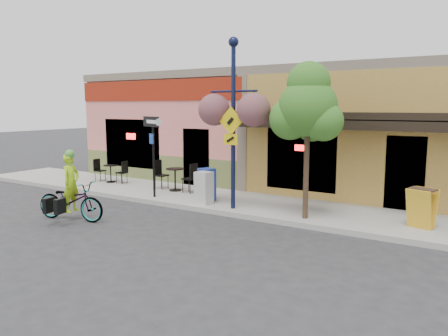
# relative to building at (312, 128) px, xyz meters

# --- Properties ---
(ground) EXTENTS (90.00, 90.00, 0.00)m
(ground) POSITION_rel_building_xyz_m (0.00, -7.50, -2.25)
(ground) COLOR #2D2D30
(ground) RESTS_ON ground
(sidewalk) EXTENTS (24.00, 3.00, 0.15)m
(sidewalk) POSITION_rel_building_xyz_m (0.00, -5.50, -2.17)
(sidewalk) COLOR #9E9B93
(sidewalk) RESTS_ON ground
(curb) EXTENTS (24.00, 0.12, 0.15)m
(curb) POSITION_rel_building_xyz_m (0.00, -6.95, -2.17)
(curb) COLOR #A8A59E
(curb) RESTS_ON ground
(building) EXTENTS (18.20, 8.20, 4.50)m
(building) POSITION_rel_building_xyz_m (0.00, 0.00, 0.00)
(building) COLOR #E77A72
(building) RESTS_ON ground
(bicycle) EXTENTS (2.19, 1.16, 1.09)m
(bicycle) POSITION_rel_building_xyz_m (-3.26, -9.64, -1.70)
(bicycle) COLOR maroon
(bicycle) RESTS_ON ground
(cyclist_rider) EXTENTS (0.50, 0.66, 1.61)m
(cyclist_rider) POSITION_rel_building_xyz_m (-3.21, -9.64, -1.44)
(cyclist_rider) COLOR #A4D716
(cyclist_rider) RESTS_ON ground
(lamp_post) EXTENTS (1.60, 0.70, 4.93)m
(lamp_post) POSITION_rel_building_xyz_m (0.12, -6.56, 0.36)
(lamp_post) COLOR #111736
(lamp_post) RESTS_ON sidewalk
(one_way_sign) EXTENTS (1.03, 0.57, 2.66)m
(one_way_sign) POSITION_rel_building_xyz_m (-2.93, -6.56, -0.77)
(one_way_sign) COLOR black
(one_way_sign) RESTS_ON sidewalk
(cafe_set_left) EXTENTS (1.55, 0.85, 0.90)m
(cafe_set_left) POSITION_rel_building_xyz_m (-6.27, -5.33, -1.65)
(cafe_set_left) COLOR black
(cafe_set_left) RESTS_ON sidewalk
(cafe_set_right) EXTENTS (1.79, 0.96, 1.05)m
(cafe_set_right) POSITION_rel_building_xyz_m (-3.03, -5.33, -1.58)
(cafe_set_right) COLOR black
(cafe_set_right) RESTS_ON sidewalk
(newspaper_box_blue) EXTENTS (0.57, 0.53, 1.03)m
(newspaper_box_blue) POSITION_rel_building_xyz_m (-1.16, -6.06, -1.59)
(newspaper_box_blue) COLOR #1A379C
(newspaper_box_blue) RESTS_ON sidewalk
(newspaper_box_grey) EXTENTS (0.50, 0.46, 1.00)m
(newspaper_box_grey) POSITION_rel_building_xyz_m (-0.94, -6.53, -1.60)
(newspaper_box_grey) COLOR #BDBDBD
(newspaper_box_grey) RESTS_ON sidewalk
(street_tree) EXTENTS (2.07, 2.07, 4.19)m
(street_tree) POSITION_rel_building_xyz_m (2.36, -6.52, -0.01)
(street_tree) COLOR #3D7A26
(street_tree) RESTS_ON sidewalk
(sandwich_board) EXTENTS (0.70, 0.58, 1.00)m
(sandwich_board) POSITION_rel_building_xyz_m (5.09, -6.04, -1.60)
(sandwich_board) COLOR gold
(sandwich_board) RESTS_ON sidewalk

